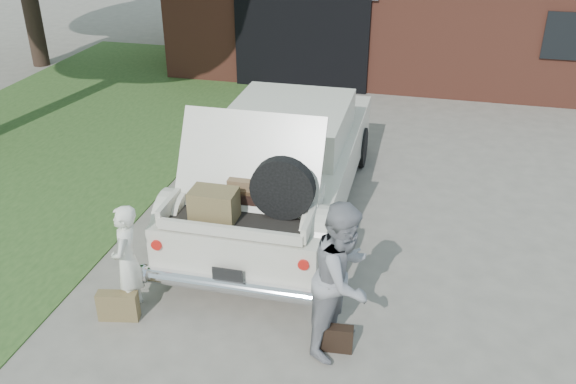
# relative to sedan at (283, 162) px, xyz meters

# --- Properties ---
(ground) EXTENTS (90.00, 90.00, 0.00)m
(ground) POSITION_rel_sedan_xyz_m (0.44, -2.07, -0.81)
(ground) COLOR gray
(ground) RESTS_ON ground
(grass_strip) EXTENTS (6.00, 16.00, 0.02)m
(grass_strip) POSITION_rel_sedan_xyz_m (-5.06, 0.93, -0.80)
(grass_strip) COLOR #2D4C1E
(grass_strip) RESTS_ON ground
(sedan) EXTENTS (2.20, 5.50, 2.12)m
(sedan) POSITION_rel_sedan_xyz_m (0.00, 0.00, 0.00)
(sedan) COLOR beige
(sedan) RESTS_ON ground
(woman_left) EXTENTS (0.44, 0.57, 1.41)m
(woman_left) POSITION_rel_sedan_xyz_m (-1.13, -2.83, -0.10)
(woman_left) COLOR white
(woman_left) RESTS_ON ground
(woman_right) EXTENTS (0.91, 1.03, 1.78)m
(woman_right) POSITION_rel_sedan_xyz_m (1.38, -2.84, 0.08)
(woman_right) COLOR gray
(woman_right) RESTS_ON ground
(suitcase_left) EXTENTS (0.49, 0.24, 0.36)m
(suitcase_left) POSITION_rel_sedan_xyz_m (-1.22, -3.03, -0.62)
(suitcase_left) COLOR olive
(suitcase_left) RESTS_ON ground
(suitcase_right) EXTENTS (0.42, 0.16, 0.31)m
(suitcase_right) POSITION_rel_sedan_xyz_m (1.33, -2.95, -0.65)
(suitcase_right) COLOR black
(suitcase_right) RESTS_ON ground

